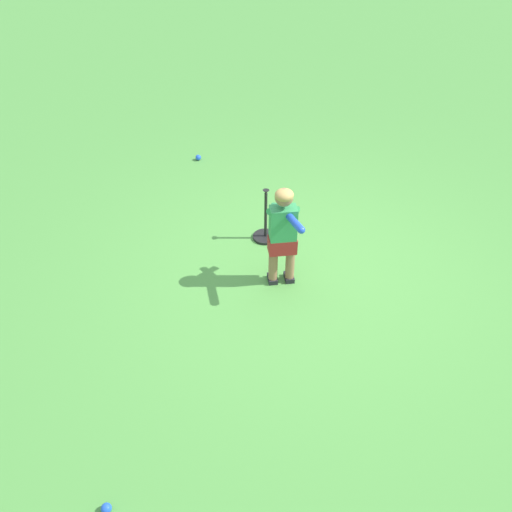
{
  "coord_description": "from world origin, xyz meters",
  "views": [
    {
      "loc": [
        -3.42,
        2.9,
        3.68
      ],
      "look_at": [
        0.03,
        0.68,
        0.45
      ],
      "focal_mm": 39.22,
      "sensor_mm": 36.0,
      "label": 1
    }
  ],
  "objects_px": {
    "play_ball_near_batter": "(198,158)",
    "play_ball_behind_batter": "(106,508)",
    "child_batter": "(283,229)",
    "batting_tee": "(266,230)"
  },
  "relations": [
    {
      "from": "child_batter",
      "to": "play_ball_near_batter",
      "type": "relative_size",
      "value": 14.11
    },
    {
      "from": "batting_tee",
      "to": "child_batter",
      "type": "bearing_deg",
      "value": 158.85
    },
    {
      "from": "play_ball_behind_batter",
      "to": "batting_tee",
      "type": "bearing_deg",
      "value": -52.34
    },
    {
      "from": "child_batter",
      "to": "batting_tee",
      "type": "height_order",
      "value": "child_batter"
    },
    {
      "from": "child_batter",
      "to": "batting_tee",
      "type": "relative_size",
      "value": 1.74
    },
    {
      "from": "play_ball_behind_batter",
      "to": "child_batter",
      "type": "bearing_deg",
      "value": -60.7
    },
    {
      "from": "play_ball_near_batter",
      "to": "play_ball_behind_batter",
      "type": "bearing_deg",
      "value": 144.74
    },
    {
      "from": "child_batter",
      "to": "play_ball_near_batter",
      "type": "xyz_separation_m",
      "value": [
        2.7,
        -0.49,
        -0.61
      ]
    },
    {
      "from": "batting_tee",
      "to": "play_ball_behind_batter",
      "type": "bearing_deg",
      "value": 127.66
    },
    {
      "from": "play_ball_near_batter",
      "to": "play_ball_behind_batter",
      "type": "xyz_separation_m",
      "value": [
        -4.01,
        2.84,
        -0.0
      ]
    }
  ]
}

